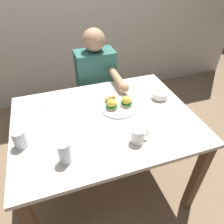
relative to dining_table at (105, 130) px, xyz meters
The scene contains 9 objects.
ground_plane 0.63m from the dining_table, ahead, with size 6.00×6.00×0.00m, color #7F664C.
dining_table is the anchor object (origin of this frame).
eggs_benedict_plate 0.20m from the dining_table, 33.17° to the left, with size 0.27×0.27×0.09m.
fruit_bowl 0.49m from the dining_table, 11.95° to the left, with size 0.12×0.12×0.06m.
coffee_mug 0.33m from the dining_table, 65.06° to the right, with size 0.11×0.08×0.09m.
fork 0.44m from the dining_table, 138.36° to the left, with size 0.16×0.03×0.00m.
water_glass_near 0.55m from the dining_table, behind, with size 0.08×0.08×0.11m.
water_glass_far 0.44m from the dining_table, 137.82° to the right, with size 0.07×0.07×0.13m.
diner_person 0.61m from the dining_table, 79.75° to the left, with size 0.34×0.54×1.14m.
Camera 1 is at (-0.29, -1.02, 1.64)m, focal length 33.24 mm.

